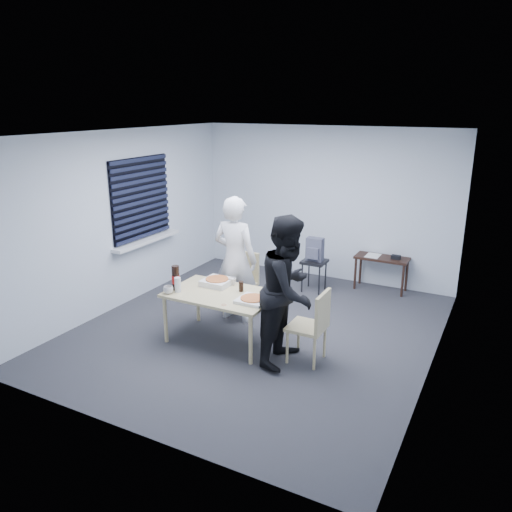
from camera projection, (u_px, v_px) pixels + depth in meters
The scene contains 19 objects.
room at pixel (143, 205), 7.67m from camera, with size 5.00×5.00×5.00m.
dining_table at pixel (221, 297), 6.30m from camera, with size 1.35×0.86×0.66m.
chair_far at pixel (243, 278), 7.24m from camera, with size 0.42×0.42×0.89m.
chair_right at pixel (314, 322), 5.80m from camera, with size 0.42×0.42×0.89m.
person_white at pixel (235, 259), 6.88m from camera, with size 0.65×0.42×1.77m, color silver.
person_black at pixel (288, 290), 5.74m from camera, with size 0.86×0.47×1.77m, color black.
side_table at pixel (382, 262), 8.08m from camera, with size 0.85×0.38×0.57m.
stool at pixel (314, 267), 8.07m from camera, with size 0.37×0.37×0.52m.
backpack at pixel (315, 250), 7.97m from camera, with size 0.27×0.20×0.38m.
pizza_box_a at pixel (217, 282), 6.55m from camera, with size 0.36×0.36×0.09m.
pizza_box_b at pixel (253, 300), 6.01m from camera, with size 0.35×0.35×0.05m.
mug_a at pixel (168, 290), 6.25m from camera, with size 0.12×0.12×0.10m, color silver.
mug_b at pixel (232, 281), 6.55m from camera, with size 0.10×0.10×0.09m, color silver.
cola_glass at pixel (241, 286), 6.32m from camera, with size 0.06×0.06×0.13m, color black.
soda_bottle at pixel (176, 278), 6.36m from camera, with size 0.10×0.10×0.32m.
plastic_cups at pixel (178, 285), 6.29m from camera, with size 0.08×0.08×0.19m, color silver.
rubber_band at pixel (224, 305), 5.91m from camera, with size 0.06×0.06×0.00m, color red.
papers at pixel (373, 256), 8.13m from camera, with size 0.22×0.30×0.00m, color white.
black_box at pixel (396, 257), 7.95m from camera, with size 0.14×0.10×0.06m, color black.
Camera 1 is at (2.85, -5.49, 2.96)m, focal length 35.00 mm.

